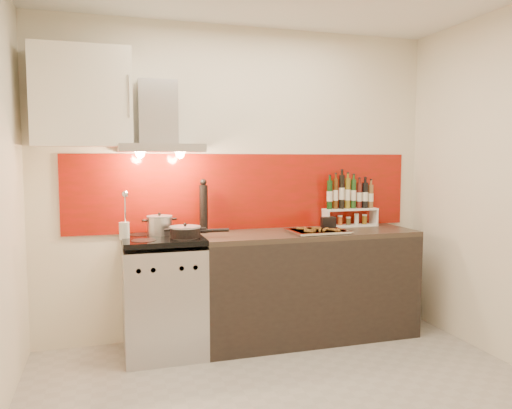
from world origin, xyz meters
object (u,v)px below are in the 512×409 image
object	(u,v)px
counter	(308,284)
pepper_mill	(204,207)
range_stove	(164,297)
stock_pot	(160,225)
saute_pan	(186,232)
baking_tray	(317,231)

from	to	relation	value
counter	pepper_mill	world-z (taller)	pepper_mill
range_stove	stock_pot	distance (m)	0.56
counter	stock_pot	world-z (taller)	stock_pot
saute_pan	baking_tray	size ratio (longest dim) A/B	0.96
pepper_mill	baking_tray	world-z (taller)	pepper_mill
baking_tray	counter	bearing A→B (deg)	110.81
range_stove	pepper_mill	bearing A→B (deg)	25.60
stock_pot	pepper_mill	size ratio (longest dim) A/B	0.46
range_stove	baking_tray	xyz separation A→B (m)	(1.24, -0.09, 0.47)
counter	stock_pot	size ratio (longest dim) A/B	9.00
pepper_mill	stock_pot	bearing A→B (deg)	-171.57
range_stove	pepper_mill	world-z (taller)	pepper_mill
counter	stock_pot	bearing A→B (deg)	174.81
counter	baking_tray	bearing A→B (deg)	-69.19
range_stove	stock_pot	world-z (taller)	stock_pot
counter	saute_pan	xyz separation A→B (m)	(-1.03, -0.09, 0.50)
stock_pot	counter	bearing A→B (deg)	-5.19
pepper_mill	baking_tray	bearing A→B (deg)	-16.44
saute_pan	pepper_mill	xyz separation A→B (m)	(0.18, 0.25, 0.16)
counter	saute_pan	bearing A→B (deg)	-174.98
pepper_mill	baking_tray	distance (m)	0.95
pepper_mill	saute_pan	bearing A→B (deg)	-125.67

